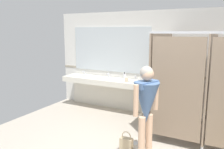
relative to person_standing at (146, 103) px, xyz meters
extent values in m
cube|color=silver|center=(0.08, 2.27, 0.32)|extent=(6.99, 0.12, 2.61)
cube|color=#9E937F|center=(0.08, 2.21, 0.07)|extent=(6.99, 0.01, 0.06)
cube|color=silver|center=(-1.83, 1.90, -0.19)|extent=(2.40, 0.59, 0.14)
cube|color=silver|center=(-1.83, 2.15, -0.62)|extent=(2.40, 0.08, 0.73)
cube|color=#ADADA8|center=(-2.63, 1.87, -0.17)|extent=(0.42, 0.33, 0.11)
cylinder|color=silver|center=(-2.63, 2.10, -0.06)|extent=(0.04, 0.04, 0.11)
cylinder|color=silver|center=(-2.63, 2.05, -0.02)|extent=(0.03, 0.11, 0.03)
sphere|color=silver|center=(-2.56, 2.11, -0.09)|extent=(0.04, 0.04, 0.04)
cube|color=#ADADA8|center=(-1.83, 1.87, -0.17)|extent=(0.42, 0.33, 0.11)
cylinder|color=silver|center=(-1.83, 2.10, -0.06)|extent=(0.04, 0.04, 0.11)
cylinder|color=silver|center=(-1.83, 2.05, -0.02)|extent=(0.03, 0.11, 0.03)
sphere|color=silver|center=(-1.76, 2.11, -0.09)|extent=(0.04, 0.04, 0.04)
cube|color=#ADADA8|center=(-1.03, 1.87, -0.17)|extent=(0.42, 0.33, 0.11)
cylinder|color=silver|center=(-1.03, 2.10, -0.06)|extent=(0.04, 0.04, 0.11)
cylinder|color=silver|center=(-1.03, 2.05, -0.02)|extent=(0.03, 0.11, 0.03)
sphere|color=silver|center=(-0.96, 2.11, -0.09)|extent=(0.04, 0.04, 0.04)
cube|color=silver|center=(-1.83, 2.20, 0.63)|extent=(2.30, 0.02, 1.20)
cube|color=#84705B|center=(-0.19, 1.43, 0.10)|extent=(0.03, 1.53, 1.94)
cylinder|color=silver|center=(-0.19, 0.72, -0.92)|extent=(0.05, 0.05, 0.12)
cube|color=#84705B|center=(0.80, 1.43, 0.10)|extent=(0.03, 1.53, 1.94)
cylinder|color=silver|center=(0.80, 0.72, -0.92)|extent=(0.05, 0.05, 0.12)
cube|color=#84705B|center=(0.31, 0.69, 0.10)|extent=(0.91, 0.03, 1.84)
cylinder|color=#DBAD89|center=(0.03, 0.08, -0.60)|extent=(0.11, 0.11, 0.77)
cylinder|color=#DBAD89|center=(-0.03, -0.08, -0.60)|extent=(0.11, 0.11, 0.77)
cone|color=#4C6B99|center=(0.00, 0.00, 0.00)|extent=(0.52, 0.52, 0.66)
cube|color=#4C6B99|center=(0.00, 0.00, 0.30)|extent=(0.30, 0.45, 0.10)
cylinder|color=#DBAD89|center=(0.09, 0.22, 0.09)|extent=(0.08, 0.08, 0.49)
cylinder|color=#DBAD89|center=(-0.09, -0.22, 0.09)|extent=(0.08, 0.08, 0.49)
sphere|color=#DBAD89|center=(0.00, 0.00, 0.46)|extent=(0.21, 0.21, 0.21)
sphere|color=#A59E93|center=(-0.01, 0.00, 0.48)|extent=(0.21, 0.21, 0.21)
cube|color=tan|center=(-0.39, 0.11, -0.86)|extent=(0.22, 0.12, 0.25)
torus|color=tan|center=(-0.39, 0.11, -0.69)|extent=(0.17, 0.02, 0.17)
cylinder|color=white|center=(-1.34, 2.08, -0.05)|extent=(0.07, 0.07, 0.14)
cylinder|color=black|center=(-1.34, 2.08, 0.04)|extent=(0.03, 0.03, 0.04)
cylinder|color=beige|center=(-1.14, 1.76, -0.06)|extent=(0.07, 0.07, 0.11)
cylinder|color=#B7BABF|center=(-0.37, 0.48, -0.98)|extent=(0.14, 0.14, 0.01)
camera|label=1|loc=(1.16, -3.35, 1.10)|focal=37.13mm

